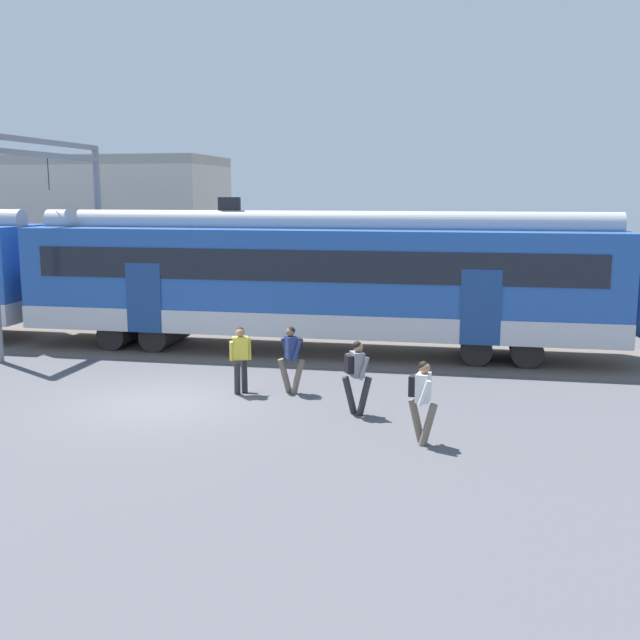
{
  "coord_description": "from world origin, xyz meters",
  "views": [
    {
      "loc": [
        6.91,
        -15.94,
        4.88
      ],
      "look_at": [
        3.23,
        2.86,
        1.6
      ],
      "focal_mm": 42.0,
      "sensor_mm": 36.0,
      "label": 1
    }
  ],
  "objects_px": {
    "pedestrian_navy": "(292,354)",
    "pedestrian_grey": "(356,371)",
    "pedestrian_yellow": "(240,355)",
    "pedestrian_white": "(422,395)",
    "commuter_train": "(61,273)"
  },
  "relations": [
    {
      "from": "pedestrian_navy",
      "to": "commuter_train",
      "type": "bearing_deg",
      "value": 151.31
    },
    {
      "from": "pedestrian_yellow",
      "to": "pedestrian_white",
      "type": "relative_size",
      "value": 1.0
    },
    {
      "from": "pedestrian_yellow",
      "to": "pedestrian_white",
      "type": "bearing_deg",
      "value": -32.3
    },
    {
      "from": "pedestrian_grey",
      "to": "pedestrian_navy",
      "type": "bearing_deg",
      "value": 140.29
    },
    {
      "from": "commuter_train",
      "to": "pedestrian_navy",
      "type": "bearing_deg",
      "value": -28.69
    },
    {
      "from": "pedestrian_yellow",
      "to": "pedestrian_grey",
      "type": "height_order",
      "value": "same"
    },
    {
      "from": "pedestrian_grey",
      "to": "pedestrian_white",
      "type": "height_order",
      "value": "same"
    },
    {
      "from": "commuter_train",
      "to": "pedestrian_navy",
      "type": "distance_m",
      "value": 10.25
    },
    {
      "from": "pedestrian_navy",
      "to": "pedestrian_grey",
      "type": "relative_size",
      "value": 1.0
    },
    {
      "from": "pedestrian_navy",
      "to": "pedestrian_white",
      "type": "bearing_deg",
      "value": -43.68
    },
    {
      "from": "commuter_train",
      "to": "pedestrian_grey",
      "type": "xyz_separation_m",
      "value": [
        10.73,
        -6.38,
        -1.26
      ]
    },
    {
      "from": "pedestrian_navy",
      "to": "pedestrian_grey",
      "type": "bearing_deg",
      "value": -39.71
    },
    {
      "from": "commuter_train",
      "to": "pedestrian_grey",
      "type": "height_order",
      "value": "commuter_train"
    },
    {
      "from": "pedestrian_navy",
      "to": "pedestrian_yellow",
      "type": "bearing_deg",
      "value": -165.87
    },
    {
      "from": "pedestrian_yellow",
      "to": "pedestrian_navy",
      "type": "xyz_separation_m",
      "value": [
        1.22,
        0.31,
        0.03
      ]
    }
  ]
}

